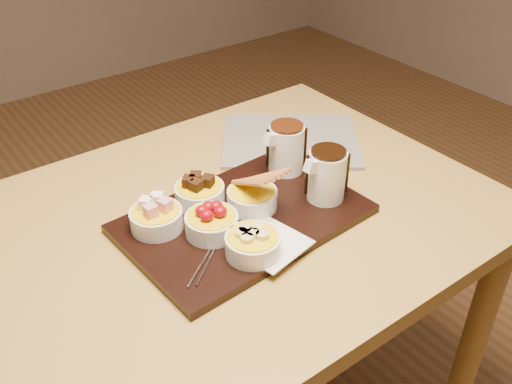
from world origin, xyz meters
TOP-DOWN VIEW (x-y plane):
  - dining_table at (0.00, 0.00)m, footprint 1.20×0.80m
  - serving_board at (0.07, -0.04)m, footprint 0.48×0.33m
  - napkin at (0.06, -0.14)m, footprint 0.14×0.14m
  - bowl_marshmallows at (-0.08, 0.02)m, footprint 0.10×0.10m
  - bowl_cake at (0.03, 0.04)m, footprint 0.10×0.10m
  - bowl_strawberries at (-0.01, -0.05)m, footprint 0.10×0.10m
  - bowl_biscotti at (0.10, -0.03)m, footprint 0.10×0.10m
  - bowl_bananas at (0.02, -0.15)m, footprint 0.10×0.10m
  - pitcher_dark_chocolate at (0.24, -0.09)m, footprint 0.08×0.08m
  - pitcher_milk_chocolate at (0.24, 0.04)m, footprint 0.08×0.08m
  - fondue_skewers at (-0.02, -0.08)m, footprint 0.17×0.23m
  - newspaper at (0.35, 0.15)m, footprint 0.41×0.40m

SIDE VIEW (x-z plane):
  - dining_table at x=0.00m, z-range 0.28..1.03m
  - newspaper at x=0.35m, z-range 0.75..0.76m
  - serving_board at x=0.07m, z-range 0.75..0.77m
  - napkin at x=0.06m, z-range 0.77..0.77m
  - fondue_skewers at x=-0.02m, z-range 0.77..0.78m
  - bowl_marshmallows at x=-0.08m, z-range 0.77..0.81m
  - bowl_cake at x=0.03m, z-range 0.77..0.81m
  - bowl_strawberries at x=-0.01m, z-range 0.77..0.81m
  - bowl_biscotti at x=0.10m, z-range 0.77..0.81m
  - bowl_bananas at x=0.02m, z-range 0.77..0.81m
  - pitcher_dark_chocolate at x=0.24m, z-range 0.77..0.87m
  - pitcher_milk_chocolate at x=0.24m, z-range 0.77..0.87m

